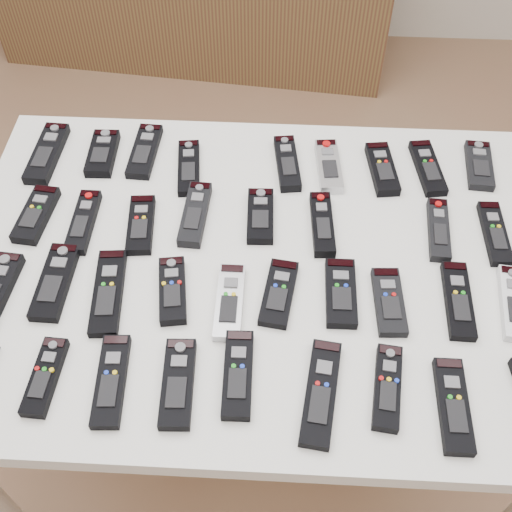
{
  "coord_description": "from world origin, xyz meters",
  "views": [
    {
      "loc": [
        0.19,
        -0.89,
        1.83
      ],
      "look_at": [
        0.14,
        -0.07,
        0.8
      ],
      "focal_mm": 45.0,
      "sensor_mm": 36.0,
      "label": 1
    }
  ],
  "objects_px": {
    "remote_6": "(382,169)",
    "remote_23": "(341,293)",
    "remote_22": "(279,293)",
    "remote_1": "(103,153)",
    "remote_28": "(45,377)",
    "remote_33": "(387,387)",
    "remote_32": "(321,393)",
    "remote_4": "(287,163)",
    "table": "(256,278)",
    "remote_2": "(145,151)",
    "remote_7": "(428,168)",
    "remote_15": "(439,230)",
    "remote_34": "(453,405)",
    "remote_12": "(195,214)",
    "remote_0": "(47,153)",
    "remote_5": "(329,166)",
    "remote_18": "(55,282)",
    "remote_24": "(389,302)",
    "remote_21": "(230,302)",
    "remote_25": "(458,300)",
    "remote_16": "(495,233)",
    "remote_13": "(260,216)",
    "remote_29": "(111,381)",
    "remote_30": "(178,383)",
    "remote_10": "(83,222)",
    "remote_20": "(173,290)",
    "remote_31": "(238,374)",
    "remote_11": "(141,225)",
    "remote_19": "(108,292)",
    "remote_14": "(322,224)",
    "remote_9": "(36,215)",
    "remote_3": "(189,168)",
    "remote_8": "(479,165)"
  },
  "relations": [
    {
      "from": "remote_6",
      "to": "remote_23",
      "type": "bearing_deg",
      "value": -113.92
    },
    {
      "from": "remote_22",
      "to": "remote_1",
      "type": "bearing_deg",
      "value": 146.57
    },
    {
      "from": "remote_28",
      "to": "remote_33",
      "type": "bearing_deg",
      "value": 4.1
    },
    {
      "from": "remote_32",
      "to": "remote_4",
      "type": "bearing_deg",
      "value": 104.58
    },
    {
      "from": "table",
      "to": "remote_2",
      "type": "bearing_deg",
      "value": 132.13
    },
    {
      "from": "remote_7",
      "to": "remote_15",
      "type": "bearing_deg",
      "value": -97.67
    },
    {
      "from": "remote_34",
      "to": "remote_12",
      "type": "bearing_deg",
      "value": 140.08
    },
    {
      "from": "remote_0",
      "to": "remote_1",
      "type": "xyz_separation_m",
      "value": [
        0.13,
        0.01,
        -0.0
      ]
    },
    {
      "from": "remote_4",
      "to": "remote_5",
      "type": "relative_size",
      "value": 1.05
    },
    {
      "from": "remote_18",
      "to": "remote_24",
      "type": "bearing_deg",
      "value": 0.33
    },
    {
      "from": "remote_21",
      "to": "remote_25",
      "type": "height_order",
      "value": "same"
    },
    {
      "from": "remote_32",
      "to": "remote_34",
      "type": "xyz_separation_m",
      "value": [
        0.23,
        -0.01,
        0.0
      ]
    },
    {
      "from": "remote_15",
      "to": "remote_16",
      "type": "bearing_deg",
      "value": 2.51
    },
    {
      "from": "remote_13",
      "to": "remote_4",
      "type": "bearing_deg",
      "value": 69.92
    },
    {
      "from": "remote_29",
      "to": "remote_33",
      "type": "distance_m",
      "value": 0.5
    },
    {
      "from": "remote_28",
      "to": "remote_32",
      "type": "relative_size",
      "value": 0.75
    },
    {
      "from": "table",
      "to": "remote_18",
      "type": "distance_m",
      "value": 0.41
    },
    {
      "from": "remote_21",
      "to": "remote_25",
      "type": "distance_m",
      "value": 0.45
    },
    {
      "from": "remote_24",
      "to": "remote_34",
      "type": "bearing_deg",
      "value": -68.69
    },
    {
      "from": "remote_15",
      "to": "remote_25",
      "type": "relative_size",
      "value": 0.93
    },
    {
      "from": "remote_30",
      "to": "remote_16",
      "type": "bearing_deg",
      "value": 29.18
    },
    {
      "from": "remote_10",
      "to": "remote_20",
      "type": "relative_size",
      "value": 1.12
    },
    {
      "from": "remote_4",
      "to": "remote_34",
      "type": "bearing_deg",
      "value": -70.39
    },
    {
      "from": "remote_2",
      "to": "remote_29",
      "type": "relative_size",
      "value": 0.97
    },
    {
      "from": "remote_13",
      "to": "remote_22",
      "type": "relative_size",
      "value": 0.95
    },
    {
      "from": "remote_4",
      "to": "remote_33",
      "type": "height_order",
      "value": "same"
    },
    {
      "from": "remote_25",
      "to": "remote_30",
      "type": "bearing_deg",
      "value": -157.08
    },
    {
      "from": "remote_1",
      "to": "remote_23",
      "type": "distance_m",
      "value": 0.67
    },
    {
      "from": "remote_13",
      "to": "remote_20",
      "type": "bearing_deg",
      "value": -130.35
    },
    {
      "from": "remote_30",
      "to": "remote_29",
      "type": "bearing_deg",
      "value": 177.74
    },
    {
      "from": "remote_2",
      "to": "remote_6",
      "type": "bearing_deg",
      "value": -0.53
    },
    {
      "from": "remote_1",
      "to": "remote_31",
      "type": "relative_size",
      "value": 0.84
    },
    {
      "from": "remote_33",
      "to": "remote_23",
      "type": "bearing_deg",
      "value": 117.93
    },
    {
      "from": "remote_5",
      "to": "remote_13",
      "type": "relative_size",
      "value": 1.09
    },
    {
      "from": "remote_11",
      "to": "remote_29",
      "type": "distance_m",
      "value": 0.37
    },
    {
      "from": "remote_19",
      "to": "remote_29",
      "type": "distance_m",
      "value": 0.2
    },
    {
      "from": "remote_29",
      "to": "remote_34",
      "type": "relative_size",
      "value": 1.02
    },
    {
      "from": "remote_14",
      "to": "remote_6",
      "type": "bearing_deg",
      "value": 48.06
    },
    {
      "from": "remote_18",
      "to": "remote_23",
      "type": "height_order",
      "value": "same"
    },
    {
      "from": "remote_0",
      "to": "remote_19",
      "type": "distance_m",
      "value": 0.45
    },
    {
      "from": "remote_20",
      "to": "remote_33",
      "type": "height_order",
      "value": "same"
    },
    {
      "from": "remote_19",
      "to": "remote_23",
      "type": "xyz_separation_m",
      "value": [
        0.46,
        0.02,
        0.0
      ]
    },
    {
      "from": "remote_5",
      "to": "remote_30",
      "type": "relative_size",
      "value": 0.93
    },
    {
      "from": "remote_24",
      "to": "remote_30",
      "type": "relative_size",
      "value": 0.89
    },
    {
      "from": "remote_11",
      "to": "remote_24",
      "type": "relative_size",
      "value": 1.02
    },
    {
      "from": "remote_9",
      "to": "remote_19",
      "type": "distance_m",
      "value": 0.28
    },
    {
      "from": "remote_3",
      "to": "remote_8",
      "type": "xyz_separation_m",
      "value": [
        0.68,
        0.04,
        0.0
      ]
    },
    {
      "from": "remote_5",
      "to": "remote_23",
      "type": "bearing_deg",
      "value": -92.24
    },
    {
      "from": "remote_22",
      "to": "remote_28",
      "type": "height_order",
      "value": "remote_28"
    },
    {
      "from": "remote_21",
      "to": "remote_24",
      "type": "relative_size",
      "value": 1.13
    }
  ]
}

